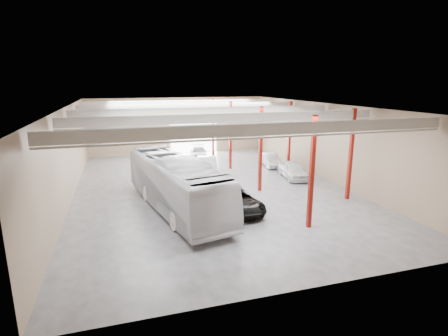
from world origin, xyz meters
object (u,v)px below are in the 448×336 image
car_row_a (222,181)px  car_right_far (293,170)px  black_sedan (236,201)px  car_row_b (207,166)px  coach_bus (175,183)px  car_right_near (270,160)px  car_row_c (199,152)px

car_row_a → car_right_far: car_right_far is taller
car_row_a → black_sedan: bearing=-110.7°
car_row_a → car_row_b: bearing=75.3°
car_row_b → car_row_a: bearing=-79.9°
coach_bus → black_sedan: 4.45m
coach_bus → car_right_near: size_ratio=3.19×
coach_bus → car_row_a: (4.51, 3.51, -1.17)m
coach_bus → car_right_near: bearing=29.5°
car_row_a → car_row_b: (0.00, 5.30, 0.12)m
black_sedan → car_row_c: black_sedan is taller
car_row_c → black_sedan: bearing=-83.2°
black_sedan → car_right_far: (7.96, 6.68, 0.02)m
coach_bus → car_row_a: coach_bus is taller
car_row_c → car_right_near: bearing=-31.9°
car_row_a → car_right_near: (7.41, 6.68, -0.02)m
car_row_a → car_right_far: bearing=-3.4°
black_sedan → car_row_b: car_row_b is taller
car_row_a → car_row_c: 12.83m
coach_bus → car_right_near: coach_bus is taller
coach_bus → black_sedan: (3.96, -1.69, -1.12)m
coach_bus → black_sedan: size_ratio=2.46×
car_row_a → car_row_c: (0.88, 12.80, -0.03)m
car_row_a → coach_bus: bearing=-156.8°
car_row_b → car_right_near: (7.41, 1.38, -0.14)m
car_row_b → car_right_far: bearing=-17.2°
car_row_b → car_row_c: 7.55m
car_row_a → car_row_c: bearing=71.4°
coach_bus → car_right_far: (11.92, 4.99, -1.10)m
car_row_a → car_row_c: car_row_a is taller
car_right_far → car_row_a: bearing=-160.3°
car_row_a → car_right_near: size_ratio=1.00×
black_sedan → car_row_b: size_ratio=1.08×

